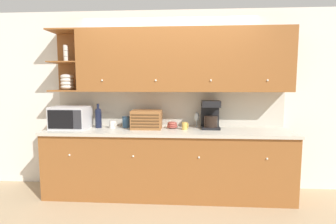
# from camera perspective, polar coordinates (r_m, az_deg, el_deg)

# --- Properties ---
(ground_plane) EXTENTS (24.00, 24.00, 0.00)m
(ground_plane) POSITION_cam_1_polar(r_m,az_deg,el_deg) (4.17, 0.22, -15.63)
(ground_plane) COLOR tan
(wall_back) EXTENTS (5.73, 0.06, 2.60)m
(wall_back) POSITION_cam_1_polar(r_m,az_deg,el_deg) (3.91, 0.25, 2.52)
(wall_back) COLOR white
(wall_back) RESTS_ON ground_plane
(counter_unit) EXTENTS (3.35, 0.68, 0.92)m
(counter_unit) POSITION_cam_1_polar(r_m,az_deg,el_deg) (3.71, -0.10, -10.89)
(counter_unit) COLOR #935628
(counter_unit) RESTS_ON ground_plane
(backsplash_panel) EXTENTS (3.33, 0.01, 0.52)m
(backsplash_panel) POSITION_cam_1_polar(r_m,az_deg,el_deg) (3.88, 0.22, 0.74)
(backsplash_panel) COLOR beige
(backsplash_panel) RESTS_ON counter_unit
(upper_cabinets) EXTENTS (3.33, 0.40, 0.85)m
(upper_cabinets) POSITION_cam_1_polar(r_m,az_deg,el_deg) (3.69, 2.65, 11.05)
(upper_cabinets) COLOR #935628
(upper_cabinets) RESTS_ON backsplash_panel
(microwave) EXTENTS (0.49, 0.41, 0.31)m
(microwave) POSITION_cam_1_polar(r_m,az_deg,el_deg) (3.91, -20.39, -1.12)
(microwave) COLOR silver
(microwave) RESTS_ON counter_unit
(wine_bottle) EXTENTS (0.09, 0.09, 0.34)m
(wine_bottle) POSITION_cam_1_polar(r_m,az_deg,el_deg) (3.87, -14.92, -1.03)
(wine_bottle) COLOR black
(wine_bottle) RESTS_ON counter_unit
(mug) EXTENTS (0.10, 0.08, 0.11)m
(mug) POSITION_cam_1_polar(r_m,az_deg,el_deg) (3.80, -11.96, -2.63)
(mug) COLOR silver
(mug) RESTS_ON counter_unit
(storage_canister) EXTENTS (0.12, 0.12, 0.16)m
(storage_canister) POSITION_cam_1_polar(r_m,az_deg,el_deg) (3.82, -9.01, -2.14)
(storage_canister) COLOR #33567A
(storage_canister) RESTS_ON counter_unit
(bread_box) EXTENTS (0.42, 0.29, 0.26)m
(bread_box) POSITION_cam_1_polar(r_m,az_deg,el_deg) (3.67, -4.68, -1.65)
(bread_box) COLOR #996033
(bread_box) RESTS_ON counter_unit
(bowl_stack_on_counter) EXTENTS (0.15, 0.15, 0.09)m
(bowl_stack_on_counter) POSITION_cam_1_polar(r_m,az_deg,el_deg) (3.71, 0.93, -2.86)
(bowl_stack_on_counter) COLOR #9E473D
(bowl_stack_on_counter) RESTS_ON counter_unit
(mug_blue_second) EXTENTS (0.09, 0.08, 0.10)m
(mug_blue_second) POSITION_cam_1_polar(r_m,az_deg,el_deg) (3.60, 3.71, -3.05)
(mug_blue_second) COLOR gold
(mug_blue_second) RESTS_ON counter_unit
(wine_glass) EXTENTS (0.07, 0.07, 0.22)m
(wine_glass) POSITION_cam_1_polar(r_m,az_deg,el_deg) (3.80, 6.27, -1.10)
(wine_glass) COLOR silver
(wine_glass) RESTS_ON counter_unit
(coffee_maker) EXTENTS (0.25, 0.26, 0.39)m
(coffee_maker) POSITION_cam_1_polar(r_m,az_deg,el_deg) (3.71, 9.23, -0.54)
(coffee_maker) COLOR black
(coffee_maker) RESTS_ON counter_unit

